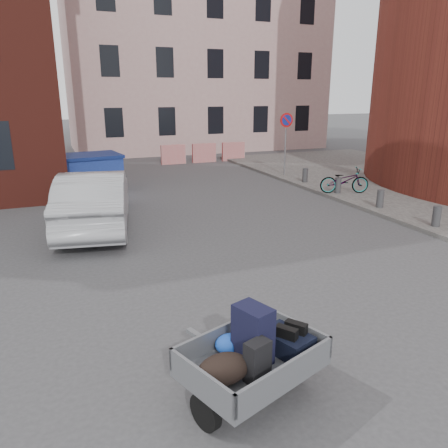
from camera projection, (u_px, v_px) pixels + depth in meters
name	position (u px, v px, depth m)	size (l,w,h in m)	color
ground	(253.00, 281.00, 8.63)	(120.00, 120.00, 0.00)	#38383A
building_pink	(194.00, 38.00, 28.32)	(16.00, 8.00, 14.00)	#C59998
no_parking_sign	(286.00, 131.00, 18.61)	(0.60, 0.09, 2.65)	gray
bollards	(380.00, 199.00, 13.67)	(0.22, 9.02, 0.55)	#3A3A3D
barriers	(204.00, 153.00, 23.32)	(4.70, 0.18, 1.00)	red
trailer	(252.00, 356.00, 5.12)	(1.88, 1.98, 1.20)	black
dumpster	(73.00, 175.00, 15.86)	(3.60, 2.20, 1.42)	navy
silver_car	(95.00, 200.00, 11.77)	(1.68, 4.83, 1.59)	#A1A3A8
bicycle	(344.00, 180.00, 15.57)	(0.60, 1.73, 0.91)	black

